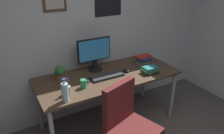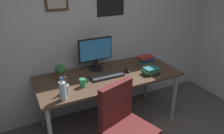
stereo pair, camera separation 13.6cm
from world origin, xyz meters
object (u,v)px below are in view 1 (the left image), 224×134
computer_mouse (126,70)px  book_stack_left (150,70)px  keyboard (107,76)px  water_bottle (65,92)px  monitor (94,53)px  coffee_mug_near (84,84)px  office_chair (127,123)px  pen_cup (68,90)px  potted_plant (60,72)px  book_stack_right (143,59)px

computer_mouse → book_stack_left: 0.31m
keyboard → water_bottle: water_bottle is taller
monitor → water_bottle: (-0.59, -0.55, -0.13)m
coffee_mug_near → office_chair: bearing=-67.1°
pen_cup → book_stack_left: bearing=-0.8°
water_bottle → potted_plant: water_bottle is taller
office_chair → water_bottle: water_bottle is taller
monitor → book_stack_left: size_ratio=2.14×
keyboard → coffee_mug_near: (-0.35, -0.10, 0.04)m
office_chair → pen_cup: (-0.44, 0.51, 0.27)m
keyboard → computer_mouse: size_ratio=3.91×
computer_mouse → coffee_mug_near: bearing=-169.8°
coffee_mug_near → pen_cup: bearing=-166.2°
water_bottle → potted_plant: size_ratio=1.29×
water_bottle → book_stack_right: bearing=17.0°
office_chair → water_bottle: 0.72m
computer_mouse → book_stack_right: size_ratio=0.51×
computer_mouse → book_stack_left: book_stack_left is taller
keyboard → potted_plant: bearing=158.6°
keyboard → book_stack_right: (0.66, 0.13, 0.05)m
monitor → water_bottle: monitor is taller
computer_mouse → pen_cup: size_ratio=0.55×
keyboard → book_stack_left: bearing=-16.7°
pen_cup → book_stack_right: 1.25m
water_bottle → coffee_mug_near: bearing=32.0°
monitor → water_bottle: 0.82m
keyboard → coffee_mug_near: size_ratio=3.88×
keyboard → book_stack_left: book_stack_left is taller
computer_mouse → potted_plant: size_ratio=0.56×
book_stack_right → monitor: bearing=167.3°
book_stack_right → office_chair: bearing=-134.8°
monitor → coffee_mug_near: monitor is taller
monitor → keyboard: 0.36m
office_chair → book_stack_right: size_ratio=4.37×
water_bottle → pen_cup: water_bottle is taller
monitor → water_bottle: size_ratio=1.82×
monitor → book_stack_right: size_ratio=2.12×
coffee_mug_near → book_stack_right: 1.04m
office_chair → book_stack_right: bearing=45.2°
book_stack_left → office_chair: bearing=-143.5°
keyboard → coffee_mug_near: bearing=-164.3°
computer_mouse → water_bottle: water_bottle is taller
office_chair → coffee_mug_near: size_ratio=8.57×
pen_cup → book_stack_right: pen_cup is taller
office_chair → potted_plant: (-0.41, 0.86, 0.32)m
pen_cup → book_stack_right: (1.22, 0.28, 0.01)m
computer_mouse → potted_plant: bearing=167.2°
pen_cup → potted_plant: bearing=84.9°
keyboard → potted_plant: (-0.53, 0.21, 0.09)m
computer_mouse → potted_plant: 0.85m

